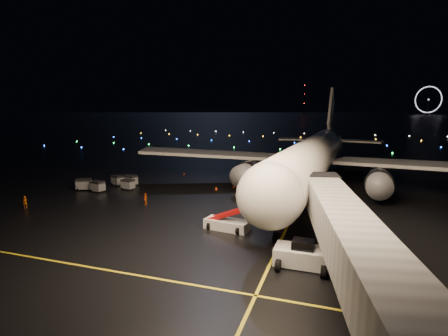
# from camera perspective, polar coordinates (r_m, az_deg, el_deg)

# --- Properties ---
(ground) EXTENTS (2000.00, 2000.00, 0.00)m
(ground) POSITION_cam_1_polar(r_m,az_deg,el_deg) (332.90, 15.63, 7.21)
(ground) COLOR black
(ground) RESTS_ON ground
(lane_centre) EXTENTS (0.25, 80.00, 0.02)m
(lane_centre) POSITION_cam_1_polar(r_m,az_deg,el_deg) (49.24, 11.94, -5.77)
(lane_centre) COLOR gold
(lane_centre) RESTS_ON ground
(lane_cross) EXTENTS (60.00, 0.25, 0.02)m
(lane_cross) POSITION_cam_1_polar(r_m,az_deg,el_deg) (33.92, -24.96, -13.78)
(lane_cross) COLOR gold
(lane_cross) RESTS_ON ground
(airliner) EXTENTS (64.99, 62.11, 17.43)m
(airliner) POSITION_cam_1_polar(r_m,az_deg,el_deg) (59.37, 14.74, 5.30)
(airliner) COLOR silver
(airliner) RESTS_ON ground
(pushback_tug) EXTENTS (4.68, 2.49, 2.22)m
(pushback_tug) POSITION_cam_1_polar(r_m,az_deg,el_deg) (30.64, 12.76, -13.41)
(pushback_tug) COLOR silver
(pushback_tug) RESTS_ON ground
(belt_loader) EXTENTS (7.35, 3.00, 3.46)m
(belt_loader) POSITION_cam_1_polar(r_m,az_deg,el_deg) (38.02, 0.49, -7.53)
(belt_loader) COLOR silver
(belt_loader) RESTS_ON ground
(crew_a) EXTENTS (0.69, 0.60, 1.60)m
(crew_a) POSITION_cam_1_polar(r_m,az_deg,el_deg) (53.11, -29.71, -4.85)
(crew_a) COLOR #DF5910
(crew_a) RESTS_ON ground
(crew_c) EXTENTS (0.57, 1.02, 1.65)m
(crew_c) POSITION_cam_1_polar(r_m,az_deg,el_deg) (48.73, -12.68, -4.97)
(crew_c) COLOR #DF5910
(crew_c) RESTS_ON ground
(safety_cone_0) EXTENTS (0.46, 0.46, 0.50)m
(safety_cone_0) POSITION_cam_1_polar(r_m,az_deg,el_deg) (50.99, 4.37, -4.76)
(safety_cone_0) COLOR #F73F0F
(safety_cone_0) RESTS_ON ground
(safety_cone_1) EXTENTS (0.61, 0.61, 0.54)m
(safety_cone_1) POSITION_cam_1_polar(r_m,az_deg,el_deg) (58.14, 1.63, -2.90)
(safety_cone_1) COLOR #F73F0F
(safety_cone_1) RESTS_ON ground
(safety_cone_2) EXTENTS (0.55, 0.55, 0.52)m
(safety_cone_2) POSITION_cam_1_polar(r_m,az_deg,el_deg) (56.35, -1.28, -3.32)
(safety_cone_2) COLOR #F73F0F
(safety_cone_2) RESTS_ON ground
(safety_cone_3) EXTENTS (0.60, 0.60, 0.52)m
(safety_cone_3) POSITION_cam_1_polar(r_m,az_deg,el_deg) (69.34, -6.55, -0.89)
(safety_cone_3) COLOR #F73F0F
(safety_cone_3) RESTS_ON ground
(ferris_wheel) EXTENTS (49.33, 16.80, 52.00)m
(ferris_wheel) POSITION_cam_1_polar(r_m,az_deg,el_deg) (767.71, 30.40, 9.46)
(ferris_wheel) COLOR black
(ferris_wheel) RESTS_ON ground
(radio_mast) EXTENTS (1.80, 1.80, 64.00)m
(radio_mast) POSITION_cam_1_polar(r_m,az_deg,el_deg) (776.27, 12.99, 10.97)
(radio_mast) COLOR black
(radio_mast) RESTS_ON ground
(taxiway_lights) EXTENTS (164.00, 92.00, 0.36)m
(taxiway_lights) POSITION_cam_1_polar(r_m,az_deg,el_deg) (139.85, 11.40, 4.34)
(taxiway_lights) COLOR black
(taxiway_lights) RESTS_ON ground
(baggage_cart_0) EXTENTS (2.30, 1.83, 1.74)m
(baggage_cart_0) POSITION_cam_1_polar(r_m,az_deg,el_deg) (61.52, -14.99, -1.95)
(baggage_cart_0) COLOR gray
(baggage_cart_0) RESTS_ON ground
(baggage_cart_1) EXTENTS (2.08, 1.60, 1.62)m
(baggage_cart_1) POSITION_cam_1_polar(r_m,az_deg,el_deg) (58.67, -15.41, -2.60)
(baggage_cart_1) COLOR gray
(baggage_cart_1) RESTS_ON ground
(baggage_cart_2) EXTENTS (2.32, 1.99, 1.66)m
(baggage_cart_2) POSITION_cam_1_polar(r_m,az_deg,el_deg) (62.34, -16.99, -1.94)
(baggage_cart_2) COLOR gray
(baggage_cart_2) RESTS_ON ground
(baggage_cart_3) EXTENTS (2.21, 1.73, 1.69)m
(baggage_cart_3) POSITION_cam_1_polar(r_m,az_deg,el_deg) (58.47, -19.93, -2.84)
(baggage_cart_3) COLOR gray
(baggage_cart_3) RESTS_ON ground
(baggage_cart_4) EXTENTS (2.58, 2.25, 1.83)m
(baggage_cart_4) POSITION_cam_1_polar(r_m,az_deg,el_deg) (60.48, -21.92, -2.49)
(baggage_cart_4) COLOR gray
(baggage_cart_4) RESTS_ON ground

